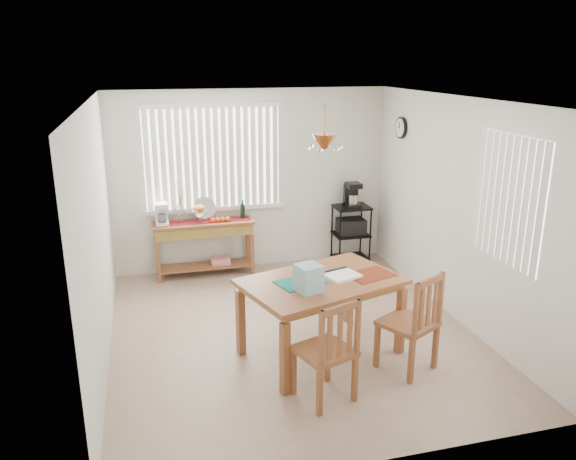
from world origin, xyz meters
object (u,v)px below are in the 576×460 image
object	(u,v)px
cart_items	(352,195)
chair_right	(412,323)
dining_table	(321,288)
chair_left	(327,351)
sideboard	(205,235)
wire_cart	(351,229)

from	to	relation	value
cart_items	chair_right	bearing A→B (deg)	-99.70
dining_table	chair_right	distance (m)	0.96
chair_left	sideboard	bearing A→B (deg)	101.73
sideboard	chair_right	size ratio (longest dim) A/B	1.35
cart_items	dining_table	distance (m)	2.87
chair_left	dining_table	bearing A→B (deg)	76.07
sideboard	dining_table	size ratio (longest dim) A/B	0.78
cart_items	dining_table	size ratio (longest dim) A/B	0.20
chair_right	cart_items	bearing A→B (deg)	80.30
cart_items	dining_table	bearing A→B (deg)	-116.92
sideboard	chair_left	world-z (taller)	chair_left
sideboard	cart_items	distance (m)	2.25
wire_cart	cart_items	size ratio (longest dim) A/B	2.43
wire_cart	chair_left	world-z (taller)	chair_left
dining_table	chair_left	xyz separation A→B (m)	(-0.20, -0.82, -0.25)
sideboard	cart_items	bearing A→B (deg)	-0.58
wire_cart	cart_items	world-z (taller)	cart_items
chair_left	chair_right	bearing A→B (deg)	16.74
sideboard	chair_right	distance (m)	3.53
cart_items	dining_table	world-z (taller)	cart_items
cart_items	chair_right	distance (m)	3.17
dining_table	chair_left	bearing A→B (deg)	-103.93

